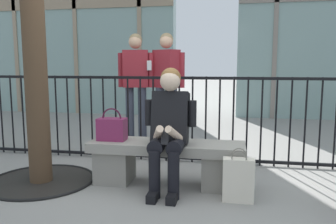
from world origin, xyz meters
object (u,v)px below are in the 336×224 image
Objects in this scene: stone_bench at (166,159)px; handbag_on_bench at (112,129)px; bystander_further_back at (136,80)px; seated_person_with_phone at (169,125)px; shopping_bag at (238,180)px; bystander_at_railing at (166,81)px.

stone_bench is 0.65m from handbag_on_bench.
bystander_further_back is (-0.22, 1.71, 0.43)m from handbag_on_bench.
stone_bench is at bearing 111.82° from seated_person_with_phone.
bystander_further_back is (-0.80, 1.70, 0.73)m from stone_bench.
stone_bench is at bearing 0.99° from handbag_on_bench.
shopping_bag is (0.68, -0.19, -0.44)m from seated_person_with_phone.
handbag_on_bench is 0.20× the size of bystander_further_back.
bystander_further_back is (-1.53, 2.02, 0.79)m from shopping_bag.
handbag_on_bench is 0.70× the size of shopping_bag.
handbag_on_bench is at bearing 166.60° from shopping_bag.
shopping_bag is at bearing -15.92° from seated_person_with_phone.
shopping_bag is at bearing -62.33° from bystander_at_railing.
seated_person_with_phone is 1.88m from bystander_at_railing.
shopping_bag is at bearing -23.81° from stone_bench.
shopping_bag is 0.29× the size of bystander_at_railing.
seated_person_with_phone reaches higher than stone_bench.
seated_person_with_phone is 2.48× the size of shopping_bag.
bystander_further_back is at bearing 115.09° from seated_person_with_phone.
bystander_at_railing and bystander_further_back have the same top height.
bystander_further_back reaches higher than stone_bench.
shopping_bag reaches higher than stone_bench.
bystander_further_back reaches higher than shopping_bag.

